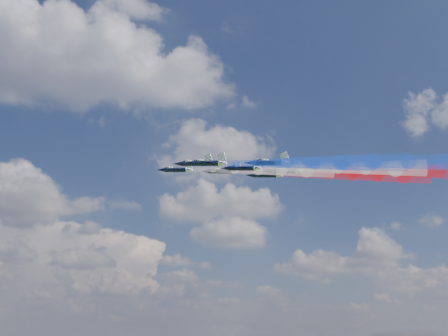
{
  "coord_description": "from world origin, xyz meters",
  "views": [
    {
      "loc": [
        -23.47,
        -159.32,
        78.85
      ],
      "look_at": [
        -0.5,
        -13.32,
        126.0
      ],
      "focal_mm": 42.26,
      "sensor_mm": 36.0,
      "label": 1
    }
  ],
  "objects": [
    {
      "name": "trail_rear_right",
      "position": [
        39.53,
        -31.39,
        121.38
      ],
      "size": [
        38.29,
        29.33,
        11.12
      ],
      "primitive_type": null,
      "rotation": [
        0.14,
        -0.19,
        0.94
      ],
      "color": "red"
    },
    {
      "name": "jet_rear_left",
      "position": [
        8.47,
        -31.49,
        122.15
      ],
      "size": [
        17.06,
        16.8,
        7.25
      ],
      "primitive_type": null,
      "rotation": [
        0.14,
        -0.19,
        0.94
      ],
      "color": "black"
    },
    {
      "name": "jet_rear_right",
      "position": [
        16.89,
        -15.67,
        125.17
      ],
      "size": [
        17.06,
        16.8,
        7.25
      ],
      "primitive_type": null,
      "rotation": [
        0.14,
        -0.19,
        0.94
      ],
      "color": "black"
    },
    {
      "name": "trail_rear_left",
      "position": [
        31.1,
        -47.21,
        118.36
      ],
      "size": [
        38.29,
        29.33,
        11.12
      ],
      "primitive_type": null,
      "rotation": [
        0.14,
        -0.19,
        0.94
      ],
      "color": "blue"
    },
    {
      "name": "jet_inner_left",
      "position": [
        -9.78,
        -18.15,
        125.3
      ],
      "size": [
        17.06,
        16.8,
        7.25
      ],
      "primitive_type": null,
      "rotation": [
        0.14,
        -0.19,
        0.94
      ],
      "color": "black"
    },
    {
      "name": "jet_outer_left",
      "position": [
        -7.9,
        -30.59,
        121.48
      ],
      "size": [
        17.06,
        16.8,
        7.25
      ],
      "primitive_type": null,
      "rotation": [
        0.14,
        -0.19,
        0.94
      ],
      "color": "black"
    },
    {
      "name": "jet_inner_right",
      "position": [
        0.39,
        -1.81,
        128.58
      ],
      "size": [
        17.06,
        16.8,
        7.25
      ],
      "primitive_type": null,
      "rotation": [
        0.14,
        -0.19,
        0.94
      ],
      "color": "black"
    },
    {
      "name": "trail_outer_left",
      "position": [
        14.74,
        -46.32,
        117.7
      ],
      "size": [
        38.29,
        29.33,
        11.12
      ],
      "primitive_type": null,
      "rotation": [
        0.14,
        -0.19,
        0.94
      ],
      "color": "blue"
    },
    {
      "name": "jet_center_third",
      "position": [
        4.07,
        -17.77,
        124.77
      ],
      "size": [
        17.06,
        16.8,
        7.25
      ],
      "primitive_type": null,
      "rotation": [
        0.14,
        -0.19,
        0.94
      ],
      "color": "black"
    },
    {
      "name": "trail_outer_right",
      "position": [
        37.44,
        -17.41,
        124.18
      ],
      "size": [
        38.29,
        29.33,
        11.12
      ],
      "primitive_type": null,
      "rotation": [
        0.14,
        -0.19,
        0.94
      ],
      "color": "red"
    },
    {
      "name": "trail_inner_left",
      "position": [
        12.86,
        -33.88,
        121.52
      ],
      "size": [
        38.29,
        29.33,
        11.12
      ],
      "primitive_type": null,
      "rotation": [
        0.14,
        -0.19,
        0.94
      ],
      "color": "blue"
    },
    {
      "name": "trail_lead",
      "position": [
        8.67,
        -18.02,
        124.42
      ],
      "size": [
        38.29,
        29.33,
        11.12
      ],
      "primitive_type": null,
      "rotation": [
        0.14,
        -0.19,
        0.94
      ],
      "color": "white"
    },
    {
      "name": "jet_outer_right",
      "position": [
        14.81,
        -1.69,
        127.97
      ],
      "size": [
        17.06,
        16.8,
        7.25
      ],
      "primitive_type": null,
      "rotation": [
        0.14,
        -0.19,
        0.94
      ],
      "color": "black"
    },
    {
      "name": "trail_center_third",
      "position": [
        26.71,
        -33.5,
        120.99
      ],
      "size": [
        38.29,
        29.33,
        11.12
      ],
      "primitive_type": null,
      "rotation": [
        0.14,
        -0.19,
        0.94
      ],
      "color": "white"
    },
    {
      "name": "jet_lead",
      "position": [
        -13.97,
        -2.3,
        128.2
      ],
      "size": [
        17.06,
        16.8,
        7.25
      ],
      "primitive_type": null,
      "rotation": [
        0.14,
        -0.19,
        0.94
      ],
      "color": "black"
    },
    {
      "name": "trail_inner_right",
      "position": [
        23.02,
        -17.54,
        124.79
      ],
      "size": [
        38.29,
        29.33,
        11.12
      ],
      "primitive_type": null,
      "rotation": [
        0.14,
        -0.19,
        0.94
      ],
      "color": "red"
    }
  ]
}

